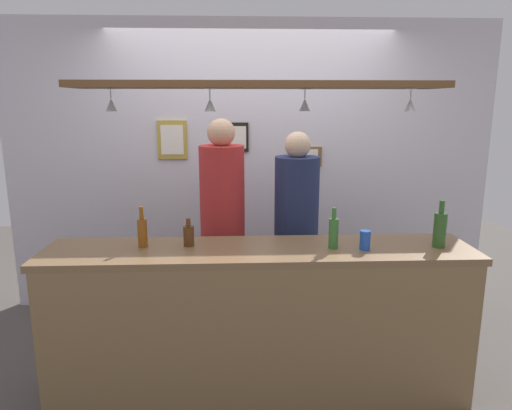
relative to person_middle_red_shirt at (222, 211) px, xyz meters
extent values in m
plane|color=#4C4742|center=(0.25, -0.33, -1.07)|extent=(8.00, 8.00, 0.00)
cube|color=silver|center=(0.25, 0.77, 0.23)|extent=(4.40, 0.06, 2.60)
cube|color=brown|center=(0.25, -0.68, -0.10)|extent=(2.70, 0.55, 0.04)
cube|color=olive|center=(0.25, -0.93, -0.60)|extent=(2.65, 0.04, 0.95)
cube|color=brown|center=(0.25, -0.63, 0.91)|extent=(2.20, 0.36, 0.04)
cylinder|color=silver|center=(-0.63, -0.60, 0.89)|extent=(0.06, 0.06, 0.00)
cylinder|color=silver|center=(-0.63, -0.60, 0.86)|extent=(0.01, 0.01, 0.06)
cone|color=silver|center=(-0.63, -0.60, 0.80)|extent=(0.07, 0.07, 0.08)
cylinder|color=silver|center=(-0.04, -0.66, 0.89)|extent=(0.06, 0.06, 0.00)
cylinder|color=silver|center=(-0.04, -0.66, 0.86)|extent=(0.01, 0.01, 0.06)
cone|color=silver|center=(-0.04, -0.66, 0.80)|extent=(0.07, 0.07, 0.08)
cylinder|color=silver|center=(0.53, -0.59, 0.89)|extent=(0.06, 0.06, 0.00)
cylinder|color=silver|center=(0.53, -0.59, 0.86)|extent=(0.01, 0.01, 0.06)
cone|color=silver|center=(0.53, -0.59, 0.80)|extent=(0.07, 0.07, 0.08)
cylinder|color=silver|center=(1.14, -0.68, 0.89)|extent=(0.06, 0.06, 0.00)
cylinder|color=silver|center=(1.14, -0.68, 0.86)|extent=(0.01, 0.01, 0.06)
cone|color=silver|center=(1.14, -0.68, 0.80)|extent=(0.07, 0.07, 0.08)
cube|color=#2D334C|center=(0.00, 0.00, -0.65)|extent=(0.17, 0.18, 0.84)
cylinder|color=red|center=(0.00, 0.00, 0.13)|extent=(0.34, 0.34, 0.73)
sphere|color=tan|center=(0.00, 0.00, 0.59)|extent=(0.21, 0.21, 0.21)
cube|color=#2D334C|center=(0.57, 0.00, -0.67)|extent=(0.17, 0.18, 0.80)
cylinder|color=navy|center=(0.57, 0.00, 0.07)|extent=(0.34, 0.34, 0.69)
sphere|color=beige|center=(0.57, 0.00, 0.50)|extent=(0.20, 0.20, 0.20)
cylinder|color=#512D14|center=(-0.20, -0.61, -0.01)|extent=(0.07, 0.07, 0.13)
cylinder|color=#512D14|center=(-0.20, -0.61, 0.08)|extent=(0.03, 0.03, 0.05)
cylinder|color=brown|center=(-0.49, -0.62, 0.01)|extent=(0.06, 0.06, 0.18)
cylinder|color=brown|center=(-0.49, -0.62, 0.14)|extent=(0.03, 0.03, 0.08)
cylinder|color=#2D5623|center=(1.38, -0.70, 0.03)|extent=(0.08, 0.08, 0.22)
cylinder|color=#2D5623|center=(1.38, -0.70, 0.18)|extent=(0.03, 0.03, 0.08)
cylinder|color=#336B2D|center=(0.71, -0.70, 0.02)|extent=(0.06, 0.06, 0.19)
cylinder|color=#336B2D|center=(0.71, -0.70, 0.15)|extent=(0.03, 0.03, 0.07)
cylinder|color=#1E4CB2|center=(0.90, -0.74, -0.02)|extent=(0.07, 0.07, 0.12)
cube|color=black|center=(0.13, 0.73, 0.51)|extent=(0.18, 0.02, 0.26)
cube|color=white|center=(0.13, 0.72, 0.51)|extent=(0.14, 0.01, 0.20)
cube|color=#B29338|center=(-0.46, 0.73, 0.49)|extent=(0.26, 0.02, 0.34)
cube|color=white|center=(-0.46, 0.72, 0.49)|extent=(0.20, 0.01, 0.26)
cube|color=brown|center=(0.74, 0.73, 0.33)|extent=(0.30, 0.02, 0.18)
cube|color=white|center=(0.74, 0.72, 0.33)|extent=(0.23, 0.01, 0.14)
camera|label=1|loc=(0.10, -3.47, 0.82)|focal=32.70mm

